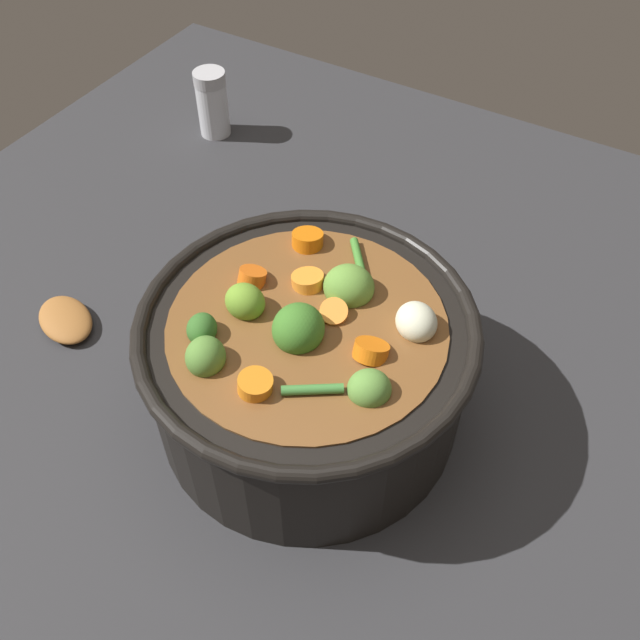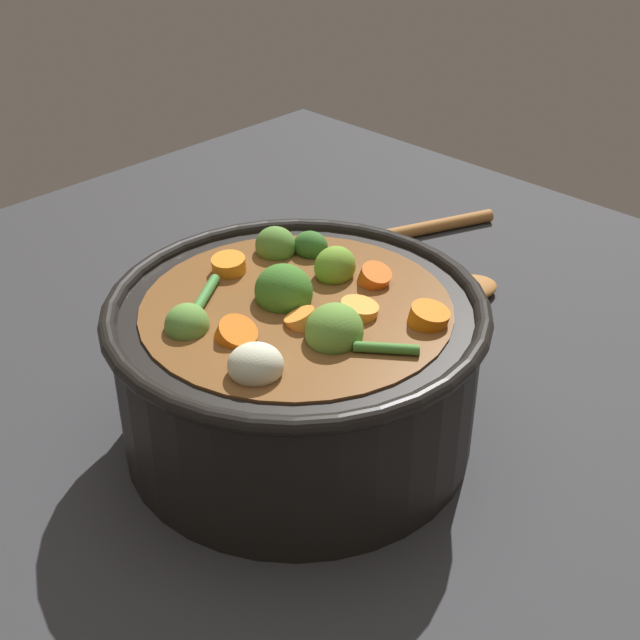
% 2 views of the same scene
% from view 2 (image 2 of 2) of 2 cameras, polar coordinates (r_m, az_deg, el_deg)
% --- Properties ---
extents(ground_plane, '(1.10, 1.10, 0.00)m').
position_cam_2_polar(ground_plane, '(0.70, -1.40, -7.39)').
color(ground_plane, '#2D2D30').
extents(cooking_pot, '(0.28, 0.28, 0.14)m').
position_cam_2_polar(cooking_pot, '(0.66, -1.47, -3.02)').
color(cooking_pot, black).
rests_on(cooking_pot, ground_plane).
extents(wooden_spoon, '(0.22, 0.21, 0.02)m').
position_cam_2_polar(wooden_spoon, '(0.93, 7.23, 3.80)').
color(wooden_spoon, '#9F642E').
rests_on(wooden_spoon, ground_plane).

